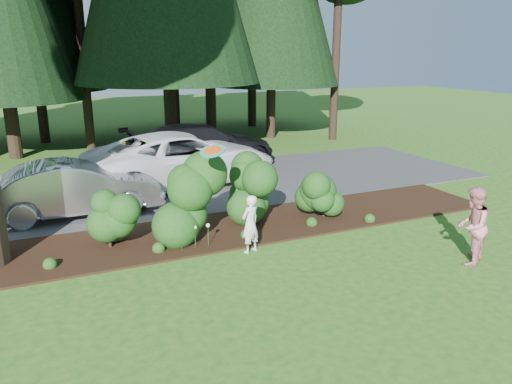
{
  "coord_description": "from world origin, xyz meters",
  "views": [
    {
      "loc": [
        -3.26,
        -7.42,
        4.24
      ],
      "look_at": [
        0.94,
        1.91,
        1.3
      ],
      "focal_mm": 35.0,
      "sensor_mm": 36.0,
      "label": 1
    }
  ],
  "objects_px": {
    "car_silver_wagon": "(75,188)",
    "car_white_suv": "(182,158)",
    "car_dark_suv": "(202,146)",
    "adult": "(472,226)",
    "frisbee": "(213,151)",
    "child": "(250,224)"
  },
  "relations": [
    {
      "from": "car_dark_suv",
      "to": "adult",
      "type": "height_order",
      "value": "car_dark_suv"
    },
    {
      "from": "car_silver_wagon",
      "to": "adult",
      "type": "relative_size",
      "value": 2.72
    },
    {
      "from": "frisbee",
      "to": "car_white_suv",
      "type": "bearing_deg",
      "value": 80.01
    },
    {
      "from": "car_silver_wagon",
      "to": "car_white_suv",
      "type": "relative_size",
      "value": 0.72
    },
    {
      "from": "car_silver_wagon",
      "to": "car_dark_suv",
      "type": "height_order",
      "value": "car_dark_suv"
    },
    {
      "from": "child",
      "to": "frisbee",
      "type": "distance_m",
      "value": 1.85
    },
    {
      "from": "child",
      "to": "car_dark_suv",
      "type": "bearing_deg",
      "value": -124.94
    },
    {
      "from": "child",
      "to": "adult",
      "type": "xyz_separation_m",
      "value": [
        3.87,
        -2.36,
        0.16
      ]
    },
    {
      "from": "car_silver_wagon",
      "to": "adult",
      "type": "bearing_deg",
      "value": -133.54
    },
    {
      "from": "car_white_suv",
      "to": "car_dark_suv",
      "type": "distance_m",
      "value": 2.41
    },
    {
      "from": "car_white_suv",
      "to": "frisbee",
      "type": "xyz_separation_m",
      "value": [
        -1.05,
        -5.98,
        1.42
      ]
    },
    {
      "from": "car_dark_suv",
      "to": "frisbee",
      "type": "distance_m",
      "value": 8.47
    },
    {
      "from": "car_silver_wagon",
      "to": "child",
      "type": "distance_m",
      "value": 5.19
    },
    {
      "from": "car_silver_wagon",
      "to": "car_dark_suv",
      "type": "bearing_deg",
      "value": -51.59
    },
    {
      "from": "car_silver_wagon",
      "to": "car_white_suv",
      "type": "bearing_deg",
      "value": -62.32
    },
    {
      "from": "car_dark_suv",
      "to": "car_white_suv",
      "type": "bearing_deg",
      "value": 141.11
    },
    {
      "from": "car_dark_suv",
      "to": "car_silver_wagon",
      "type": "bearing_deg",
      "value": 123.51
    },
    {
      "from": "car_dark_suv",
      "to": "frisbee",
      "type": "xyz_separation_m",
      "value": [
        -2.36,
        -8.0,
        1.46
      ]
    },
    {
      "from": "car_silver_wagon",
      "to": "car_white_suv",
      "type": "xyz_separation_m",
      "value": [
        3.43,
        1.88,
        0.13
      ]
    },
    {
      "from": "car_white_suv",
      "to": "adult",
      "type": "relative_size",
      "value": 3.8
    },
    {
      "from": "frisbee",
      "to": "car_dark_suv",
      "type": "bearing_deg",
      "value": 73.54
    },
    {
      "from": "car_dark_suv",
      "to": "adult",
      "type": "bearing_deg",
      "value": -173.36
    }
  ]
}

